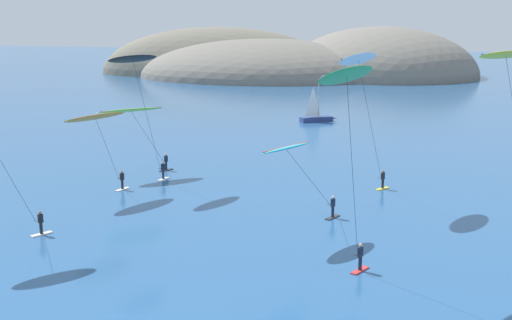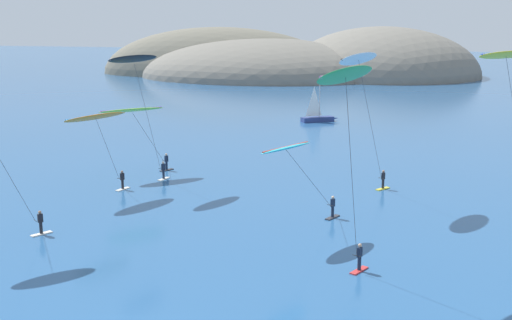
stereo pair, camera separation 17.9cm
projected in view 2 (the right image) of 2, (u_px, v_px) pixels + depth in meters
The scene contains 9 objects.
headland_island at pixel (298, 76), 169.92m from camera, with size 101.37×62.69×25.90m.
sailboat_near at pixel (319, 117), 93.37m from camera, with size 5.34×4.32×5.70m.
kitesurfer_cyan at pixel (290, 154), 42.83m from camera, with size 4.56×8.50×6.47m.
kitesurfer_green at pixel (347, 90), 33.77m from camera, with size 3.24×5.65×12.23m.
kitesurfer_white at pixel (360, 68), 50.19m from camera, with size 4.20×8.11×12.12m.
kitesurfer_lime at pixel (134, 114), 60.26m from camera, with size 5.55×6.01×6.53m.
kitesurfer_yellow at pixel (508, 68), 44.68m from camera, with size 5.87×6.11×12.51m.
kitesurfer_orange at pixel (97, 122), 52.80m from camera, with size 3.66×6.18×7.09m.
kitesurfer_black at pixel (136, 70), 55.15m from camera, with size 3.11×6.32×11.65m.
Camera 2 is at (12.90, -22.73, 14.45)m, focal length 45.00 mm.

